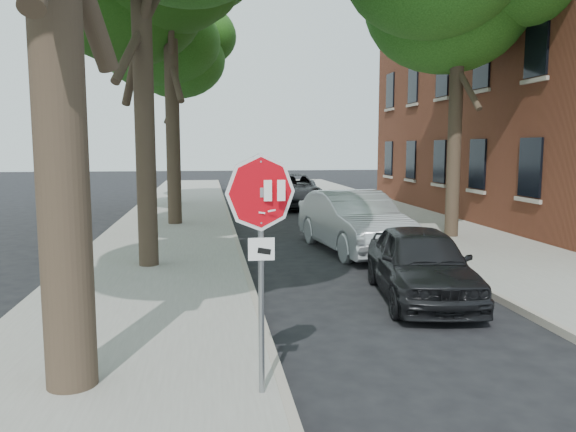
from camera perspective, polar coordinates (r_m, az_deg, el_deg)
name	(u,v)px	position (r m, az deg, el deg)	size (l,w,h in m)	color
ground	(324,398)	(6.60, 3.71, -18.01)	(120.00, 120.00, 0.00)	black
sidewalk_left	(168,234)	(18.09, -12.05, -1.77)	(4.00, 55.00, 0.12)	gray
sidewalk_right	(426,228)	(19.45, 13.80, -1.21)	(4.00, 55.00, 0.12)	gray
curb_left	(234,232)	(18.07, -5.55, -1.65)	(0.12, 55.00, 0.13)	#9E9384
curb_right	(367,229)	(18.78, 7.99, -1.35)	(0.12, 55.00, 0.13)	#9E9384
stop_sign	(261,228)	(5.90, -2.75, -1.18)	(0.76, 0.34, 2.61)	gray
tree_far	(173,50)	(27.35, -11.62, 16.23)	(5.29, 4.91, 9.33)	black
car_a	(421,263)	(10.61, 13.32, -4.67)	(1.58, 3.93, 1.34)	black
car_b	(354,222)	(15.06, 6.70, -0.57)	(1.70, 4.88, 1.61)	#A1A4A9
car_d	(292,191)	(25.90, 0.40, 2.59)	(2.55, 5.53, 1.54)	black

